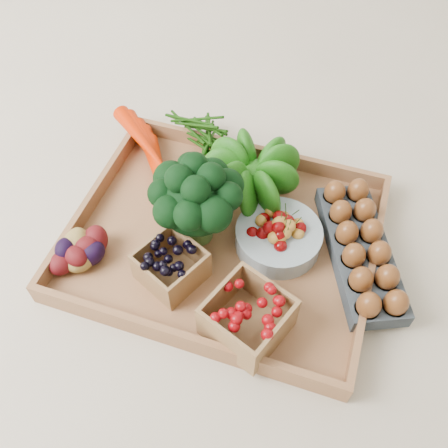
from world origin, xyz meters
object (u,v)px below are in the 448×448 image
(broccoli, at_px, (198,213))
(egg_carton, at_px, (359,252))
(cherry_bowl, at_px, (278,237))
(tray, at_px, (224,241))

(broccoli, relative_size, egg_carton, 0.60)
(cherry_bowl, height_order, egg_carton, cherry_bowl)
(egg_carton, bearing_deg, tray, 164.60)
(tray, distance_m, egg_carton, 0.25)
(tray, bearing_deg, egg_carton, 8.71)
(tray, bearing_deg, broccoli, -170.37)
(cherry_bowl, relative_size, egg_carton, 0.55)
(tray, xyz_separation_m, egg_carton, (0.25, 0.04, 0.02))
(tray, relative_size, egg_carton, 1.91)
(egg_carton, bearing_deg, cherry_bowl, 162.67)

